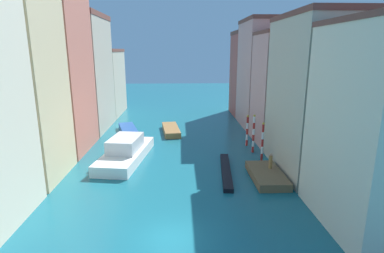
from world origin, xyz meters
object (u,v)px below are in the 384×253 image
(mooring_pole_1, at_px, (254,133))
(waterfront_dock, at_px, (267,175))
(person_on_dock, at_px, (271,161))
(motorboat_0, at_px, (171,130))
(motorboat_1, at_px, (128,130))
(mooring_pole_0, at_px, (262,141))
(vaporetto_white, at_px, (126,151))
(mooring_pole_2, at_px, (247,130))
(gondola_black, at_px, (226,171))

(mooring_pole_1, bearing_deg, waterfront_dock, -93.56)
(person_on_dock, bearing_deg, motorboat_0, 121.64)
(motorboat_0, xyz_separation_m, motorboat_1, (-6.68, 0.22, 0.01))
(person_on_dock, bearing_deg, waterfront_dock, -121.93)
(mooring_pole_0, height_order, vaporetto_white, mooring_pole_0)
(person_on_dock, height_order, motorboat_1, person_on_dock)
(mooring_pole_2, bearing_deg, mooring_pole_1, -86.70)
(mooring_pole_0, distance_m, mooring_pole_1, 3.08)
(motorboat_1, bearing_deg, vaporetto_white, -81.90)
(vaporetto_white, bearing_deg, motorboat_1, 98.10)
(vaporetto_white, relative_size, motorboat_0, 1.54)
(gondola_black, height_order, motorboat_1, motorboat_1)
(gondola_black, xyz_separation_m, motorboat_1, (-12.92, 16.72, 0.23))
(vaporetto_white, bearing_deg, mooring_pole_2, 17.77)
(waterfront_dock, relative_size, motorboat_0, 0.82)
(mooring_pole_0, bearing_deg, mooring_pole_2, 94.66)
(waterfront_dock, height_order, person_on_dock, person_on_dock)
(person_on_dock, relative_size, mooring_pole_0, 0.34)
(gondola_black, bearing_deg, person_on_dock, -10.15)
(mooring_pole_0, xyz_separation_m, motorboat_0, (-10.89, 13.08, -1.92))
(person_on_dock, height_order, motorboat_0, person_on_dock)
(mooring_pole_1, xyz_separation_m, motorboat_0, (-10.58, 10.02, -2.05))
(waterfront_dock, xyz_separation_m, mooring_pole_1, (0.51, 8.23, 2.10))
(motorboat_0, bearing_deg, gondola_black, -69.30)
(waterfront_dock, distance_m, vaporetto_white, 16.23)
(mooring_pole_1, xyz_separation_m, motorboat_1, (-17.26, 10.24, -2.05))
(vaporetto_white, relative_size, motorboat_1, 1.62)
(waterfront_dock, distance_m, mooring_pole_1, 8.51)
(vaporetto_white, xyz_separation_m, motorboat_0, (4.93, 12.08, -0.60))
(mooring_pole_1, bearing_deg, mooring_pole_0, -84.07)
(mooring_pole_2, height_order, motorboat_0, mooring_pole_2)
(mooring_pole_2, xyz_separation_m, gondola_black, (-4.18, -9.34, -1.94))
(mooring_pole_0, bearing_deg, waterfront_dock, -99.12)
(person_on_dock, xyz_separation_m, gondola_black, (-4.42, 0.79, -1.29))
(mooring_pole_2, relative_size, motorboat_0, 0.54)
(waterfront_dock, relative_size, mooring_pole_0, 1.38)
(mooring_pole_1, height_order, motorboat_1, mooring_pole_1)
(waterfront_dock, relative_size, gondola_black, 0.65)
(mooring_pole_0, distance_m, vaporetto_white, 15.92)
(mooring_pole_2, xyz_separation_m, motorboat_0, (-10.41, 7.16, -1.72))
(motorboat_0, bearing_deg, waterfront_dock, -61.12)
(motorboat_1, bearing_deg, person_on_dock, -45.28)
(mooring_pole_0, xyz_separation_m, vaporetto_white, (-15.83, 1.00, -1.32))
(waterfront_dock, height_order, vaporetto_white, vaporetto_white)
(mooring_pole_0, xyz_separation_m, mooring_pole_1, (-0.32, 3.06, 0.14))
(gondola_black, relative_size, motorboat_0, 1.26)
(mooring_pole_1, height_order, vaporetto_white, mooring_pole_1)
(motorboat_0, bearing_deg, mooring_pole_1, -43.45)
(person_on_dock, bearing_deg, mooring_pole_1, 90.64)
(mooring_pole_0, relative_size, vaporetto_white, 0.39)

